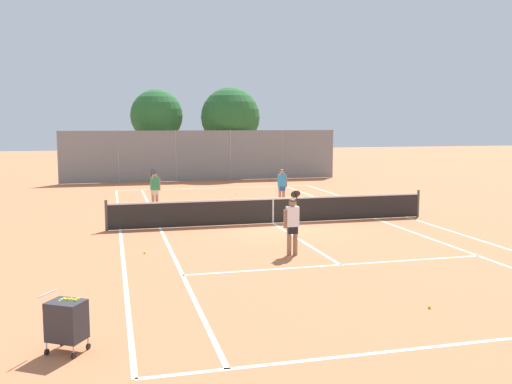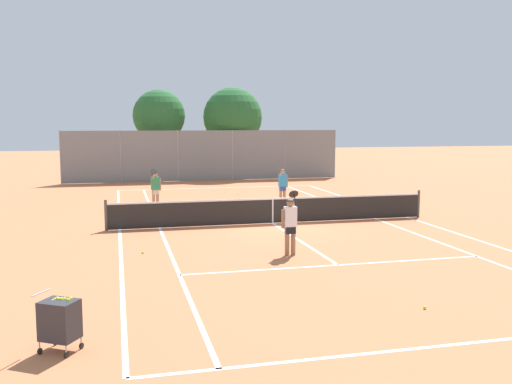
# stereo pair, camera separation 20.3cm
# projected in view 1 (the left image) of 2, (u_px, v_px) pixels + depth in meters

# --- Properties ---
(ground_plane) EXTENTS (120.00, 120.00, 0.00)m
(ground_plane) POSITION_uv_depth(u_px,v_px,m) (273.00, 223.00, 21.05)
(ground_plane) COLOR #C67047
(court_line_markings) EXTENTS (11.10, 23.90, 0.01)m
(court_line_markings) POSITION_uv_depth(u_px,v_px,m) (273.00, 223.00, 21.05)
(court_line_markings) COLOR silver
(court_line_markings) RESTS_ON ground
(tennis_net) EXTENTS (12.00, 0.10, 1.07)m
(tennis_net) POSITION_uv_depth(u_px,v_px,m) (273.00, 210.00, 20.98)
(tennis_net) COLOR #474C47
(tennis_net) RESTS_ON ground
(ball_cart) EXTENTS (0.77, 0.72, 0.96)m
(ball_cart) POSITION_uv_depth(u_px,v_px,m) (67.00, 320.00, 9.17)
(ball_cart) COLOR #2D2D33
(ball_cart) RESTS_ON ground
(player_near_side) EXTENTS (0.66, 0.74, 1.77)m
(player_near_side) POSITION_uv_depth(u_px,v_px,m) (292.00, 223.00, 15.89)
(player_near_side) COLOR #936B4C
(player_near_side) RESTS_ON ground
(player_far_left) EXTENTS (0.51, 0.85, 1.77)m
(player_far_left) POSITION_uv_depth(u_px,v_px,m) (155.00, 187.00, 24.53)
(player_far_left) COLOR tan
(player_far_left) RESTS_ON ground
(player_far_right) EXTENTS (0.44, 0.50, 1.60)m
(player_far_right) POSITION_uv_depth(u_px,v_px,m) (282.00, 184.00, 25.90)
(player_far_right) COLOR tan
(player_far_right) RESTS_ON ground
(loose_tennis_ball_0) EXTENTS (0.07, 0.07, 0.07)m
(loose_tennis_ball_0) POSITION_uv_depth(u_px,v_px,m) (366.00, 215.00, 22.87)
(loose_tennis_ball_0) COLOR #D1DB33
(loose_tennis_ball_0) RESTS_ON ground
(loose_tennis_ball_1) EXTENTS (0.07, 0.07, 0.07)m
(loose_tennis_ball_1) POSITION_uv_depth(u_px,v_px,m) (429.00, 307.00, 11.39)
(loose_tennis_ball_1) COLOR #D1DB33
(loose_tennis_ball_1) RESTS_ON ground
(loose_tennis_ball_2) EXTENTS (0.07, 0.07, 0.07)m
(loose_tennis_ball_2) POSITION_uv_depth(u_px,v_px,m) (236.00, 194.00, 29.43)
(loose_tennis_ball_2) COLOR #D1DB33
(loose_tennis_ball_2) RESTS_ON ground
(loose_tennis_ball_3) EXTENTS (0.07, 0.07, 0.07)m
(loose_tennis_ball_3) POSITION_uv_depth(u_px,v_px,m) (145.00, 253.00, 16.15)
(loose_tennis_ball_3) COLOR #D1DB33
(loose_tennis_ball_3) RESTS_ON ground
(back_fence) EXTENTS (17.71, 0.08, 3.23)m
(back_fence) POSITION_uv_depth(u_px,v_px,m) (203.00, 156.00, 36.37)
(back_fence) COLOR gray
(back_fence) RESTS_ON ground
(tree_behind_left) EXTENTS (3.47, 3.47, 5.90)m
(tree_behind_left) POSITION_uv_depth(u_px,v_px,m) (157.00, 117.00, 37.94)
(tree_behind_left) COLOR brown
(tree_behind_left) RESTS_ON ground
(tree_behind_right) EXTENTS (3.99, 3.99, 6.07)m
(tree_behind_right) POSITION_uv_depth(u_px,v_px,m) (232.00, 119.00, 38.56)
(tree_behind_right) COLOR brown
(tree_behind_right) RESTS_ON ground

